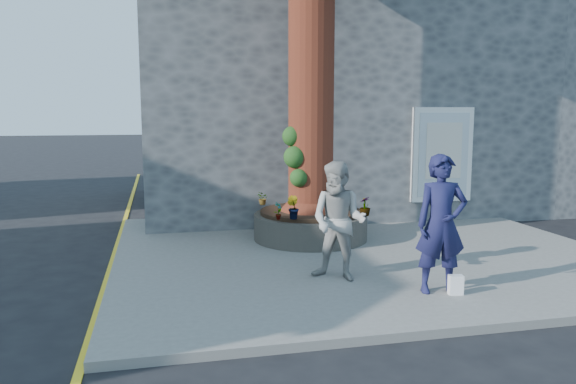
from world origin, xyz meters
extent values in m
plane|color=black|center=(0.00, 0.00, 0.00)|extent=(120.00, 120.00, 0.00)
cube|color=slate|center=(1.50, 1.00, 0.06)|extent=(9.00, 8.00, 0.12)
cube|color=yellow|center=(-3.05, 1.00, 0.00)|extent=(0.10, 30.00, 0.01)
cube|color=#434648|center=(2.50, 7.20, 3.00)|extent=(10.00, 8.00, 6.00)
cube|color=white|center=(4.30, 3.14, 1.70)|extent=(1.50, 0.12, 2.20)
cube|color=silver|center=(4.30, 3.08, 1.70)|extent=(1.25, 0.04, 1.95)
cube|color=silver|center=(4.30, 3.06, 1.80)|extent=(0.90, 0.02, 1.30)
cube|color=#434648|center=(10.50, 7.20, 3.00)|extent=(6.00, 8.00, 6.00)
cylinder|color=black|center=(0.80, 2.00, 0.38)|extent=(2.30, 2.30, 0.52)
cylinder|color=black|center=(0.80, 2.00, 0.68)|extent=(2.04, 2.04, 0.08)
cylinder|color=#461511|center=(0.80, 2.00, 4.47)|extent=(0.90, 0.90, 7.50)
cone|color=#461511|center=(0.80, 2.00, 1.07)|extent=(1.24, 1.24, 0.70)
sphere|color=#1C3913|center=(0.42, 1.80, 1.82)|extent=(0.44, 0.44, 0.44)
sphere|color=#1C3913|center=(0.48, 1.70, 1.42)|extent=(0.36, 0.36, 0.36)
sphere|color=#1C3913|center=(0.40, 1.92, 2.22)|extent=(0.40, 0.40, 0.40)
imported|color=#16173D|center=(1.71, -1.71, 1.12)|extent=(0.80, 0.59, 1.99)
imported|color=#9D9B96|center=(0.49, -0.79, 1.04)|extent=(1.13, 1.09, 1.83)
cube|color=white|center=(1.89, -1.86, 0.26)|extent=(0.22, 0.15, 0.28)
imported|color=gray|center=(-0.05, 1.15, 0.89)|extent=(0.21, 0.21, 0.33)
imported|color=gray|center=(0.23, 1.15, 0.94)|extent=(0.32, 0.32, 0.43)
imported|color=gray|center=(1.65, 1.15, 0.90)|extent=(0.28, 0.28, 0.37)
imported|color=gray|center=(-0.02, 2.85, 0.86)|extent=(0.30, 0.32, 0.28)
camera|label=1|loc=(-2.17, -8.83, 2.70)|focal=35.00mm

